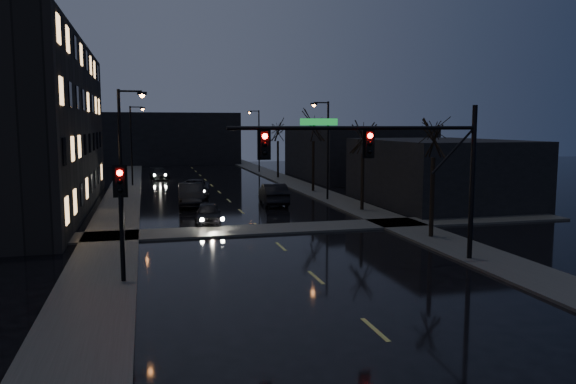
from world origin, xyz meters
TOP-DOWN VIEW (x-y plane):
  - ground at (0.00, 0.00)m, footprint 160.00×160.00m
  - sidewalk_left at (-8.50, 35.00)m, footprint 3.00×140.00m
  - sidewalk_right at (8.50, 35.00)m, footprint 3.00×140.00m
  - sidewalk_cross at (0.00, 18.50)m, footprint 40.00×3.00m
  - commercial_right_near at (15.50, 26.00)m, footprint 10.00×14.00m
  - commercial_right_far at (17.00, 48.00)m, footprint 12.00×18.00m
  - far_block at (-3.00, 78.00)m, footprint 22.00×10.00m
  - signal_mast at (3.85, 9.00)m, footprint 11.11×0.41m
  - signal_pole_left at (-7.50, 8.99)m, footprint 0.35×0.41m
  - tree_near at (8.40, 14.00)m, footprint 3.52×3.52m
  - tree_mid_a at (8.40, 24.00)m, footprint 3.30×3.30m
  - tree_mid_b at (8.40, 36.00)m, footprint 3.74×3.74m
  - tree_far at (8.40, 50.00)m, footprint 3.43×3.43m
  - streetlight_l_near at (-7.58, 18.00)m, footprint 1.53×0.28m
  - streetlight_l_far at (-7.58, 45.00)m, footprint 1.53×0.28m
  - streetlight_r_mid at (7.58, 30.00)m, footprint 1.53×0.28m
  - streetlight_r_far at (7.58, 58.00)m, footprint 1.53×0.28m
  - oncoming_car_a at (-2.85, 21.47)m, footprint 2.03×4.06m
  - oncoming_car_b at (-3.25, 29.64)m, footprint 2.03×5.28m
  - oncoming_car_c at (-2.49, 35.15)m, footprint 3.12×5.60m
  - oncoming_car_d at (-4.97, 52.26)m, footprint 2.38×4.61m
  - lead_car at (2.99, 28.75)m, footprint 2.12×5.15m

SIDE VIEW (x-z plane):
  - ground at x=0.00m, z-range 0.00..0.00m
  - sidewalk_left at x=-8.50m, z-range 0.00..0.12m
  - sidewalk_right at x=8.50m, z-range 0.00..0.12m
  - sidewalk_cross at x=0.00m, z-range 0.00..0.12m
  - oncoming_car_d at x=-4.97m, z-range 0.00..1.28m
  - oncoming_car_a at x=-2.85m, z-range 0.00..1.33m
  - oncoming_car_c at x=-2.49m, z-range 0.00..1.48m
  - lead_car at x=2.99m, z-range 0.00..1.66m
  - oncoming_car_b at x=-3.25m, z-range 0.00..1.72m
  - commercial_right_near at x=15.50m, z-range 0.00..5.00m
  - commercial_right_far at x=17.00m, z-range 0.00..6.00m
  - signal_pole_left at x=-7.50m, z-range 0.75..5.27m
  - far_block at x=-3.00m, z-range 0.00..8.00m
  - streetlight_l_near at x=-7.58m, z-range 0.77..8.77m
  - streetlight_l_far at x=-7.58m, z-range 0.77..8.77m
  - streetlight_r_mid at x=7.58m, z-range 0.77..8.77m
  - streetlight_r_far at x=7.58m, z-range 0.77..8.77m
  - signal_mast at x=3.85m, z-range 1.37..8.37m
  - tree_mid_a at x=8.40m, z-range 2.04..9.61m
  - tree_far at x=8.40m, z-range 2.12..10.00m
  - tree_near at x=8.40m, z-range 2.18..10.26m
  - tree_mid_b at x=8.40m, z-range 2.32..10.90m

